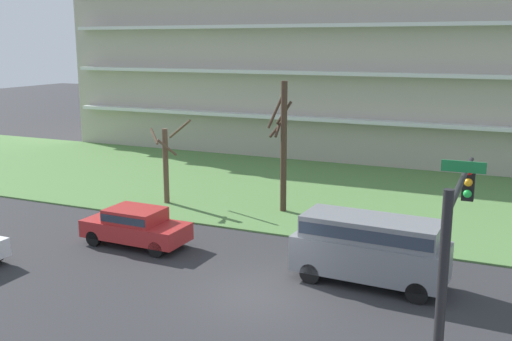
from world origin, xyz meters
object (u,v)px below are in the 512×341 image
(tree_left, at_px, (283,143))
(van_gray_center_left, at_px, (370,245))
(tree_far_left, at_px, (167,161))
(sedan_red_center_right, at_px, (136,225))
(traffic_signal_mast, at_px, (453,257))

(tree_left, distance_m, van_gray_center_left, 9.42)
(tree_far_left, bearing_deg, sedan_red_center_right, -69.21)
(tree_left, relative_size, sedan_red_center_right, 1.44)
(tree_far_left, xyz_separation_m, tree_left, (5.96, 1.01, 1.15))
(van_gray_center_left, bearing_deg, sedan_red_center_right, 2.65)
(tree_left, bearing_deg, sedan_red_center_right, -117.76)
(tree_left, height_order, traffic_signal_mast, tree_left)
(tree_left, relative_size, traffic_signal_mast, 1.11)
(van_gray_center_left, relative_size, traffic_signal_mast, 0.92)
(sedan_red_center_right, relative_size, traffic_signal_mast, 0.77)
(tree_far_left, distance_m, tree_left, 6.16)
(tree_far_left, height_order, traffic_signal_mast, traffic_signal_mast)
(van_gray_center_left, distance_m, traffic_signal_mast, 8.40)
(tree_left, bearing_deg, traffic_signal_mast, -57.15)
(sedan_red_center_right, height_order, traffic_signal_mast, traffic_signal_mast)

